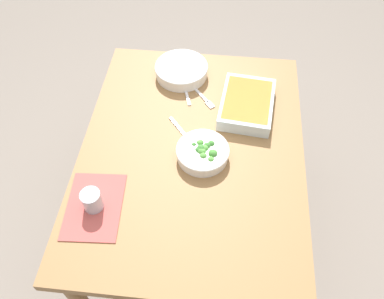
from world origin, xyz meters
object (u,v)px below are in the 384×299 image
(spoon_by_broccoli, at_px, (184,134))
(fork_on_table, at_px, (203,98))
(spoon_by_stew, at_px, (185,87))
(broccoli_bowl, at_px, (203,152))
(drink_cup, at_px, (92,201))
(stew_bowl, at_px, (181,70))
(baking_dish, at_px, (247,104))

(spoon_by_broccoli, distance_m, fork_on_table, 0.23)
(spoon_by_stew, relative_size, spoon_by_broccoli, 1.17)
(spoon_by_stew, height_order, spoon_by_broccoli, same)
(broccoli_bowl, relative_size, drink_cup, 2.48)
(stew_bowl, height_order, baking_dish, baking_dish)
(broccoli_bowl, bearing_deg, stew_bowl, -163.25)
(stew_bowl, height_order, fork_on_table, stew_bowl)
(stew_bowl, relative_size, baking_dish, 0.77)
(baking_dish, bearing_deg, broccoli_bowl, -30.92)
(stew_bowl, distance_m, broccoli_bowl, 0.49)
(spoon_by_stew, relative_size, fork_on_table, 1.16)
(spoon_by_broccoli, bearing_deg, fork_on_table, 164.95)
(fork_on_table, bearing_deg, spoon_by_broccoli, -15.05)
(fork_on_table, bearing_deg, broccoli_bowl, 4.52)
(drink_cup, height_order, spoon_by_broccoli, drink_cup)
(broccoli_bowl, distance_m, drink_cup, 0.46)
(broccoli_bowl, xyz_separation_m, spoon_by_broccoli, (-0.10, -0.09, -0.03))
(drink_cup, distance_m, fork_on_table, 0.69)
(stew_bowl, relative_size, broccoli_bowl, 1.18)
(broccoli_bowl, bearing_deg, baking_dish, 149.08)
(stew_bowl, xyz_separation_m, spoon_by_broccoli, (0.36, 0.06, -0.03))
(drink_cup, bearing_deg, fork_on_table, 149.58)
(broccoli_bowl, distance_m, spoon_by_stew, 0.40)
(baking_dish, height_order, spoon_by_broccoli, baking_dish)
(baking_dish, bearing_deg, drink_cup, -44.82)
(stew_bowl, xyz_separation_m, broccoli_bowl, (0.47, 0.14, -0.00))
(stew_bowl, xyz_separation_m, fork_on_table, (0.14, 0.12, -0.03))
(spoon_by_stew, distance_m, spoon_by_broccoli, 0.28)
(spoon_by_broccoli, relative_size, fork_on_table, 0.99)
(stew_bowl, bearing_deg, spoon_by_broccoli, 8.66)
(spoon_by_stew, bearing_deg, baking_dish, 70.01)
(broccoli_bowl, xyz_separation_m, baking_dish, (-0.28, 0.17, 0.00))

